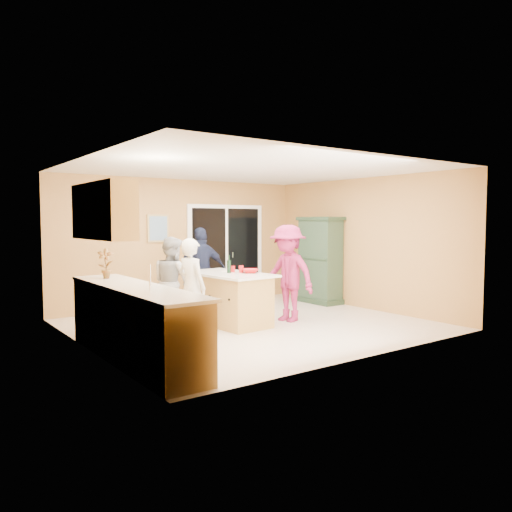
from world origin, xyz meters
TOP-DOWN VIEW (x-y plane):
  - floor at (0.00, 0.00)m, footprint 5.50×5.50m
  - ceiling at (0.00, 0.00)m, footprint 5.50×5.00m
  - wall_back at (0.00, 2.50)m, footprint 5.50×0.10m
  - wall_front at (0.00, -2.50)m, footprint 5.50×0.10m
  - wall_left at (-2.75, 0.00)m, footprint 0.10×5.00m
  - wall_right at (2.75, 0.00)m, footprint 0.10×5.00m
  - left_cabinet_run at (-2.45, -1.05)m, footprint 0.65×3.05m
  - upper_cabinets at (-2.58, -0.20)m, footprint 0.35×1.60m
  - sliding_door at (1.05, 2.46)m, footprint 1.90×0.07m
  - framed_picture at (-0.55, 2.48)m, footprint 0.46×0.04m
  - kitchen_island at (-0.30, 0.27)m, footprint 1.04×1.73m
  - green_hutch at (2.49, 1.00)m, footprint 0.53×1.00m
  - woman_white at (-1.21, -0.12)m, footprint 0.47×0.61m
  - woman_grey at (-1.20, 0.56)m, footprint 0.63×0.77m
  - woman_navy at (-0.19, 1.37)m, footprint 1.00×0.53m
  - woman_magenta at (0.69, -0.10)m, footprint 0.82×1.18m
  - serving_bowl at (-0.02, 0.04)m, footprint 0.37×0.37m
  - tulip_vase at (-2.45, 0.10)m, footprint 0.27×0.23m
  - tumbler_near at (-0.10, 0.18)m, footprint 0.08×0.08m
  - tumbler_far at (-0.17, 0.33)m, footprint 0.08×0.08m
  - wine_bottle at (-0.30, 0.26)m, footprint 0.07×0.07m
  - white_plate at (-0.15, 0.55)m, footprint 0.27×0.27m

SIDE VIEW (x-z plane):
  - floor at x=0.00m, z-range 0.00..0.00m
  - kitchen_island at x=-0.30m, z-range -0.03..0.85m
  - left_cabinet_run at x=-2.45m, z-range -0.16..1.08m
  - woman_white at x=-1.21m, z-range 0.00..1.49m
  - woman_grey at x=-1.20m, z-range 0.00..1.49m
  - woman_navy at x=-0.19m, z-range 0.00..1.63m
  - woman_magenta at x=0.69m, z-range 0.00..1.68m
  - white_plate at x=-0.15m, z-range 0.87..0.89m
  - green_hutch at x=2.49m, z-range -0.02..1.81m
  - serving_bowl at x=-0.02m, z-range 0.87..0.94m
  - tumbler_far at x=-0.17m, z-range 0.87..0.98m
  - tumbler_near at x=-0.10m, z-range 0.87..0.99m
  - wine_bottle at x=-0.30m, z-range 0.84..1.14m
  - sliding_door at x=1.05m, z-range 0.00..2.10m
  - tulip_vase at x=-2.45m, z-range 0.94..1.37m
  - wall_back at x=0.00m, z-range 0.00..2.60m
  - wall_front at x=0.00m, z-range 0.00..2.60m
  - wall_left at x=-2.75m, z-range 0.00..2.60m
  - wall_right at x=2.75m, z-range 0.00..2.60m
  - framed_picture at x=-0.55m, z-range 1.32..1.88m
  - upper_cabinets at x=-2.58m, z-range 1.50..2.25m
  - ceiling at x=0.00m, z-range 2.55..2.65m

